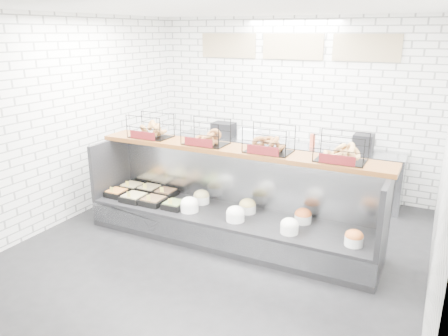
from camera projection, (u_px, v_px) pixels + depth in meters
The scene contains 5 objects.
ground at pixel (218, 249), 5.74m from camera, with size 5.50×5.50×0.00m, color black.
room_shell at pixel (239, 87), 5.64m from camera, with size 5.02×5.51×3.01m.
display_case at pixel (228, 217), 5.95m from camera, with size 4.00×0.90×1.20m.
bagel_shelf at pixel (236, 140), 5.78m from camera, with size 4.10×0.50×0.40m.
prep_counter at pixel (282, 167), 7.67m from camera, with size 4.00×0.60×1.20m.
Camera 1 is at (2.39, -4.57, 2.74)m, focal length 35.00 mm.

